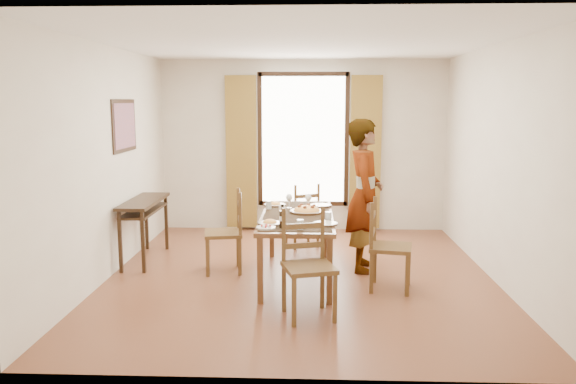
{
  "coord_description": "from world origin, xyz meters",
  "views": [
    {
      "loc": [
        0.11,
        -6.43,
        2.06
      ],
      "look_at": [
        -0.15,
        0.08,
        1.0
      ],
      "focal_mm": 35.0,
      "sensor_mm": 36.0,
      "label": 1
    }
  ],
  "objects_px": {
    "dining_table": "(297,220)",
    "pasta_platter": "(307,208)",
    "man": "(365,196)",
    "console_table": "(144,209)"
  },
  "relations": [
    {
      "from": "console_table",
      "to": "man",
      "type": "xyz_separation_m",
      "value": [
        2.8,
        -0.3,
        0.24
      ]
    },
    {
      "from": "dining_table",
      "to": "pasta_platter",
      "type": "height_order",
      "value": "pasta_platter"
    },
    {
      "from": "console_table",
      "to": "man",
      "type": "height_order",
      "value": "man"
    },
    {
      "from": "dining_table",
      "to": "man",
      "type": "height_order",
      "value": "man"
    },
    {
      "from": "console_table",
      "to": "man",
      "type": "relative_size",
      "value": 0.65
    },
    {
      "from": "man",
      "to": "console_table",
      "type": "bearing_deg",
      "value": 89.4
    },
    {
      "from": "console_table",
      "to": "man",
      "type": "distance_m",
      "value": 2.83
    },
    {
      "from": "man",
      "to": "pasta_platter",
      "type": "xyz_separation_m",
      "value": [
        -0.7,
        -0.22,
        -0.12
      ]
    },
    {
      "from": "man",
      "to": "pasta_platter",
      "type": "height_order",
      "value": "man"
    },
    {
      "from": "pasta_platter",
      "to": "man",
      "type": "bearing_deg",
      "value": 17.6
    }
  ]
}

